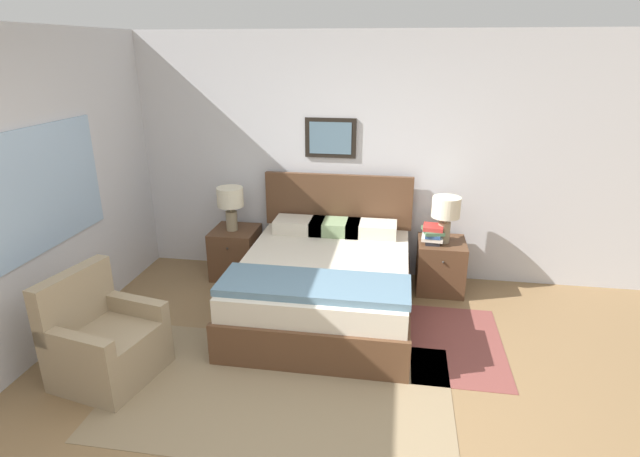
{
  "coord_description": "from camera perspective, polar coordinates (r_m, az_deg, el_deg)",
  "views": [
    {
      "loc": [
        0.52,
        -2.51,
        2.42
      ],
      "look_at": [
        -0.13,
        1.5,
        0.95
      ],
      "focal_mm": 28.0,
      "sensor_mm": 36.0,
      "label": 1
    }
  ],
  "objects": [
    {
      "name": "book_novel_upper",
      "position": [
        5.21,
        12.75,
        -0.62
      ],
      "size": [
        0.16,
        0.25,
        0.04
      ],
      "rotation": [
        0.0,
        0.0,
        -0.05
      ],
      "color": "#335693",
      "rests_on": "book_hardcover_middle"
    },
    {
      "name": "nightstand_by_door",
      "position": [
        5.4,
        13.58,
        -4.11
      ],
      "size": [
        0.48,
        0.53,
        0.54
      ],
      "color": "brown",
      "rests_on": "ground_plane"
    },
    {
      "name": "nightstand_near_window",
      "position": [
        5.66,
        -9.59,
        -2.68
      ],
      "size": [
        0.48,
        0.53,
        0.54
      ],
      "color": "brown",
      "rests_on": "ground_plane"
    },
    {
      "name": "book_paperback_top",
      "position": [
        5.18,
        12.81,
        0.13
      ],
      "size": [
        0.22,
        0.22,
        0.04
      ],
      "rotation": [
        0.0,
        0.0,
        -0.09
      ],
      "color": "#B7332D",
      "rests_on": "book_slim_near_top"
    },
    {
      "name": "bed",
      "position": [
        4.77,
        0.61,
        -6.18
      ],
      "size": [
        1.6,
        1.94,
        1.15
      ],
      "color": "brown",
      "rests_on": "ground_plane"
    },
    {
      "name": "table_lamp_by_door",
      "position": [
        5.17,
        14.18,
        1.93
      ],
      "size": [
        0.28,
        0.28,
        0.48
      ],
      "color": "gray",
      "rests_on": "nightstand_by_door"
    },
    {
      "name": "armchair",
      "position": [
        4.27,
        -23.46,
        -11.89
      ],
      "size": [
        0.78,
        0.81,
        0.85
      ],
      "rotation": [
        0.0,
        0.0,
        -1.77
      ],
      "color": "#998466",
      "rests_on": "ground_plane"
    },
    {
      "name": "wall_left",
      "position": [
        4.94,
        -26.8,
        4.7
      ],
      "size": [
        0.08,
        5.12,
        2.6
      ],
      "color": "silver",
      "rests_on": "ground_plane"
    },
    {
      "name": "table_lamp_near_window",
      "position": [
        5.45,
        -10.2,
        3.13
      ],
      "size": [
        0.28,
        0.28,
        0.48
      ],
      "color": "gray",
      "rests_on": "nightstand_near_window"
    },
    {
      "name": "wall_back",
      "position": [
        5.4,
        3.56,
        7.96
      ],
      "size": [
        7.06,
        0.09,
        2.6
      ],
      "color": "silver",
      "rests_on": "ground_plane"
    },
    {
      "name": "area_rug_main",
      "position": [
        3.94,
        -4.54,
        -17.93
      ],
      "size": [
        2.53,
        1.48,
        0.01
      ],
      "color": "#897556",
      "rests_on": "ground_plane"
    },
    {
      "name": "ground_plane",
      "position": [
        3.53,
        -1.9,
        -23.45
      ],
      "size": [
        16.0,
        16.0,
        0.0
      ],
      "primitive_type": "plane",
      "color": "olive"
    },
    {
      "name": "area_rug_bedside",
      "position": [
        4.6,
        15.31,
        -12.52
      ],
      "size": [
        0.79,
        1.27,
        0.01
      ],
      "color": "brown",
      "rests_on": "ground_plane"
    },
    {
      "name": "book_hardcover_middle",
      "position": [
        5.22,
        12.72,
        -0.98
      ],
      "size": [
        0.23,
        0.25,
        0.04
      ],
      "rotation": [
        0.0,
        0.0,
        -0.09
      ],
      "color": "silver",
      "rests_on": "book_thick_bottom"
    },
    {
      "name": "book_slim_near_top",
      "position": [
        5.2,
        12.78,
        -0.26
      ],
      "size": [
        0.23,
        0.27,
        0.03
      ],
      "rotation": [
        0.0,
        0.0,
        0.16
      ],
      "color": "#4C7551",
      "rests_on": "book_novel_upper"
    },
    {
      "name": "book_thick_bottom",
      "position": [
        5.23,
        12.69,
        -1.37
      ],
      "size": [
        0.14,
        0.22,
        0.04
      ],
      "rotation": [
        0.0,
        0.0,
        0.01
      ],
      "color": "#232328",
      "rests_on": "nightstand_by_door"
    }
  ]
}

